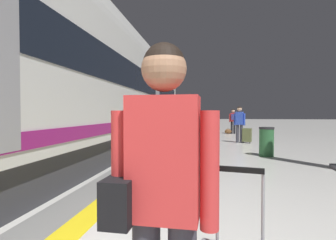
% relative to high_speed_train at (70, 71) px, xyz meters
% --- Properties ---
extents(safety_line_strip, '(0.36, 80.00, 0.01)m').
position_rel_high_speed_train_xyz_m(safety_line_strip, '(2.21, 3.20, -2.50)').
color(safety_line_strip, yellow).
rests_on(safety_line_strip, ground).
extents(tactile_edge_band, '(0.72, 80.00, 0.01)m').
position_rel_high_speed_train_xyz_m(tactile_edge_band, '(1.83, 3.20, -2.50)').
color(tactile_edge_band, slate).
rests_on(tactile_edge_band, ground).
extents(high_speed_train, '(2.94, 28.09, 4.97)m').
position_rel_high_speed_train_xyz_m(high_speed_train, '(0.00, 0.00, 0.00)').
color(high_speed_train, '#38383D').
rests_on(high_speed_train, ground).
extents(traveller_foreground, '(0.54, 0.29, 1.69)m').
position_rel_high_speed_train_xyz_m(traveller_foreground, '(3.52, -5.57, -1.52)').
color(traveller_foreground, '#383842').
rests_on(traveller_foreground, ground).
extents(passenger_near, '(0.49, 0.29, 1.66)m').
position_rel_high_speed_train_xyz_m(passenger_near, '(5.18, 5.60, -1.54)').
color(passenger_near, '#383842').
rests_on(passenger_near, ground).
extents(suitcase_near, '(0.44, 0.35, 0.66)m').
position_rel_high_speed_train_xyz_m(suitcase_near, '(5.51, 5.49, -2.14)').
color(suitcase_near, '#596038').
rests_on(suitcase_near, ground).
extents(passenger_mid, '(0.50, 0.32, 1.61)m').
position_rel_high_speed_train_xyz_m(passenger_mid, '(5.39, 10.89, -1.55)').
color(passenger_mid, black).
rests_on(passenger_mid, ground).
extents(duffel_bag_mid, '(0.44, 0.26, 0.36)m').
position_rel_high_speed_train_xyz_m(duffel_bag_mid, '(5.07, 10.79, -2.35)').
color(duffel_bag_mid, brown).
rests_on(duffel_bag_mid, ground).
extents(waste_bin, '(0.46, 0.46, 0.91)m').
position_rel_high_speed_train_xyz_m(waste_bin, '(5.58, 1.85, -2.04)').
color(waste_bin, '#2D6638').
rests_on(waste_bin, ground).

